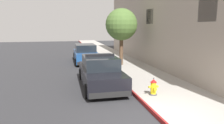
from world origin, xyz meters
The scene contains 8 objects.
ground_plane centered at (-4.35, 10.00, -0.10)m, with size 29.40×60.00×0.20m, color #2B2B2D.
sidewalk_pavement centered at (1.65, 10.00, 0.08)m, with size 3.31×60.00×0.15m, color #9E9991.
curb_painted_edge centered at (-0.04, 10.00, 0.08)m, with size 0.08×60.00×0.15m, color maroon.
storefront_building centered at (6.00, 9.10, 3.67)m, with size 5.63×23.65×7.33m.
police_cruiser centered at (-1.26, 4.49, 0.74)m, with size 1.94×4.84×1.68m.
parked_car_silver_ahead centered at (-1.28, 12.14, 0.74)m, with size 1.94×4.84×1.56m.
fire_hydrant centered at (0.64, 2.11, 0.50)m, with size 0.44×0.40×0.76m.
street_tree centered at (1.23, 9.52, 3.21)m, with size 2.41×2.41×4.29m.
Camera 1 is at (-2.99, -5.89, 3.05)m, focal length 33.40 mm.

